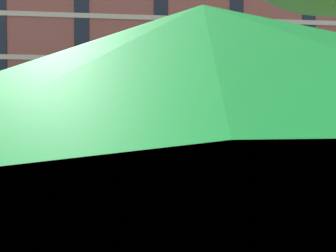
# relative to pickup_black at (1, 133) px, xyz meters

# --- Properties ---
(ground_plane) EXTENTS (120.00, 120.00, 0.00)m
(ground_plane) POSITION_rel_pickup_black_xyz_m (8.99, -3.70, -1.03)
(ground_plane) COLOR #38383A
(sidewalk_far) EXTENTS (56.00, 3.60, 0.12)m
(sidewalk_far) POSITION_rel_pickup_black_xyz_m (8.99, 3.10, -0.97)
(sidewalk_far) COLOR #9E998E
(sidewalk_far) RESTS_ON ground
(apartment_building) EXTENTS (41.89, 12.08, 12.80)m
(apartment_building) POSITION_rel_pickup_black_xyz_m (8.99, 11.29, 5.37)
(apartment_building) COLOR #934C3D
(apartment_building) RESTS_ON ground
(pickup_black) EXTENTS (5.10, 2.12, 2.20)m
(pickup_black) POSITION_rel_pickup_black_xyz_m (0.00, 0.00, 0.00)
(pickup_black) COLOR black
(pickup_black) RESTS_ON ground
(pickup_black_midblock) EXTENTS (5.10, 2.12, 2.20)m
(pickup_black_midblock) POSITION_rel_pickup_black_xyz_m (7.05, 0.00, 0.00)
(pickup_black_midblock) COLOR black
(pickup_black_midblock) RESTS_ON ground
(pickup_gray) EXTENTS (5.10, 2.12, 2.20)m
(pickup_gray) POSITION_rel_pickup_black_xyz_m (14.67, 0.00, 0.00)
(pickup_gray) COLOR slate
(pickup_gray) RESTS_ON ground
(street_tree_left) EXTENTS (2.72, 2.79, 5.14)m
(street_tree_left) POSITION_rel_pickup_black_xyz_m (-0.25, 2.98, 2.64)
(street_tree_left) COLOR #4C3823
(street_tree_left) RESTS_ON ground
(street_tree_middle) EXTENTS (3.20, 3.06, 5.12)m
(street_tree_middle) POSITION_rel_pickup_black_xyz_m (10.88, 2.96, 2.53)
(street_tree_middle) COLOR brown
(street_tree_middle) RESTS_ON ground
(patio_umbrella) EXTENTS (3.60, 3.34, 2.19)m
(patio_umbrella) POSITION_rel_pickup_black_xyz_m (8.70, -12.70, 0.87)
(patio_umbrella) COLOR silver
(patio_umbrella) RESTS_ON ground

